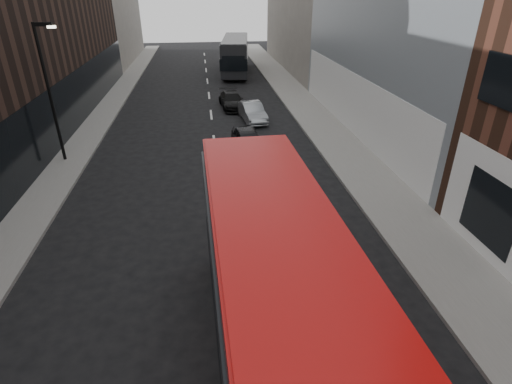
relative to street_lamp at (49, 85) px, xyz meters
name	(u,v)px	position (x,y,z in m)	size (l,w,h in m)	color
sidewalk_right	(311,114)	(15.72, 7.00, -4.11)	(3.00, 80.00, 0.15)	slate
sidewalk_left	(98,122)	(0.22, 7.00, -4.11)	(2.00, 80.00, 0.15)	slate
building_left_mid	(46,11)	(-3.28, 12.00, 2.82)	(5.00, 24.00, 14.00)	black
building_left_far	(107,6)	(-3.28, 34.00, 2.32)	(5.00, 20.00, 13.00)	slate
street_lamp	(49,85)	(0.00, 0.00, 0.00)	(1.06, 0.22, 7.00)	black
red_bus	(281,319)	(9.04, -15.66, -1.61)	(2.97, 11.52, 4.62)	#A80B0A
grey_bus	(235,54)	(11.47, 23.89, -2.20)	(4.03, 11.68, 3.70)	black
car_a	(248,140)	(10.13, 0.20, -3.50)	(1.60, 3.97, 1.35)	black
car_b	(252,112)	(11.12, 6.09, -3.52)	(1.39, 3.98, 1.31)	gray
car_c	(232,100)	(9.93, 9.69, -3.57)	(1.71, 4.20, 1.22)	black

